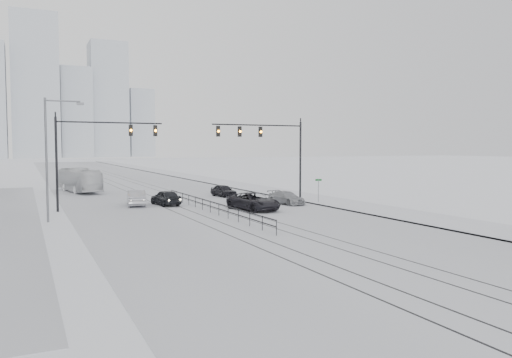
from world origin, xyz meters
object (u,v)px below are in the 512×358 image
sedan_nb_right (286,198)px  sedan_sb_outer (136,198)px  sedan_sb_inner (166,198)px  sedan_nb_far (224,191)px  sedan_nb_front (254,202)px  box_truck (79,180)px

sedan_nb_right → sedan_sb_outer: bearing=149.1°
sedan_sb_inner → sedan_sb_outer: size_ratio=0.94×
sedan_sb_outer → sedan_nb_far: (10.50, 4.57, -0.08)m
sedan_sb_inner → sedan_nb_far: size_ratio=1.09×
sedan_sb_inner → sedan_nb_far: (7.91, 5.38, -0.06)m
sedan_sb_inner → sedan_sb_outer: (-2.59, 0.81, 0.02)m
sedan_sb_inner → sedan_nb_right: 11.42m
sedan_nb_front → sedan_nb_far: (1.97, 12.24, -0.09)m
sedan_sb_outer → sedan_nb_front: sedan_nb_front is taller
sedan_nb_far → box_truck: box_truck is taller
sedan_sb_outer → sedan_nb_right: bearing=168.3°
sedan_sb_inner → box_truck: (-5.95, 17.89, 0.72)m
sedan_nb_far → box_truck: (-13.86, 12.50, 0.78)m
sedan_nb_front → sedan_nb_far: size_ratio=1.40×
sedan_nb_front → sedan_nb_far: bearing=69.2°
sedan_sb_outer → sedan_nb_front: (8.53, -7.67, 0.01)m
box_truck → sedan_sb_inner: bearing=97.6°
sedan_sb_inner → box_truck: box_truck is taller
sedan_nb_far → sedan_sb_inner: bearing=-153.9°
sedan_nb_front → sedan_sb_inner: bearing=119.2°
sedan_sb_inner → sedan_nb_right: sedan_sb_inner is taller
sedan_nb_far → sedan_sb_outer: bearing=-164.6°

